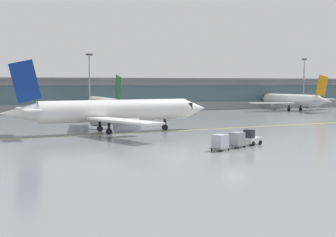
% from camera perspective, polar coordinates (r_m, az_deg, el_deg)
% --- Properties ---
extents(ground_plane, '(400.00, 400.00, 0.00)m').
position_cam_1_polar(ground_plane, '(52.95, 8.17, -4.52)').
color(ground_plane, gray).
extents(taxiway_centreline_stripe, '(109.63, 9.69, 0.01)m').
position_cam_1_polar(taxiway_centreline_stripe, '(74.89, -6.01, -1.87)').
color(taxiway_centreline_stripe, yellow).
rests_on(taxiway_centreline_stripe, ground_plane).
extents(terminal_concourse, '(208.68, 11.00, 9.60)m').
position_cam_1_polar(terminal_concourse, '(134.85, -10.15, 2.97)').
color(terminal_concourse, '#9EA3A8').
rests_on(terminal_concourse, ground_plane).
extents(gate_airplane_1, '(28.24, 30.33, 10.06)m').
position_cam_1_polar(gate_airplane_1, '(114.51, -7.91, 1.80)').
color(gate_airplane_1, silver).
rests_on(gate_airplane_1, ground_plane).
extents(gate_airplane_2, '(29.44, 31.69, 10.50)m').
position_cam_1_polar(gate_airplane_2, '(142.04, 15.04, 2.25)').
color(gate_airplane_2, white).
rests_on(gate_airplane_2, ground_plane).
extents(taxiing_regional_jet, '(35.52, 32.90, 11.76)m').
position_cam_1_polar(taxiing_regional_jet, '(76.37, -6.74, 0.90)').
color(taxiing_regional_jet, white).
rests_on(taxiing_regional_jet, ground_plane).
extents(baggage_tug, '(2.95, 2.46, 2.10)m').
position_cam_1_polar(baggage_tug, '(61.83, 10.25, -2.42)').
color(baggage_tug, silver).
rests_on(baggage_tug, ground_plane).
extents(cargo_dolly_lead, '(2.59, 2.35, 1.94)m').
position_cam_1_polar(cargo_dolly_lead, '(59.10, 8.51, -2.56)').
color(cargo_dolly_lead, '#595B60').
rests_on(cargo_dolly_lead, ground_plane).
extents(cargo_dolly_trailing, '(2.59, 2.35, 1.94)m').
position_cam_1_polar(cargo_dolly_trailing, '(56.26, 6.47, -2.89)').
color(cargo_dolly_trailing, '#595B60').
rests_on(cargo_dolly_trailing, ground_plane).
extents(apron_light_mast_1, '(1.80, 0.36, 16.03)m').
position_cam_1_polar(apron_light_mast_1, '(126.57, -9.68, 4.61)').
color(apron_light_mast_1, gray).
rests_on(apron_light_mast_1, ground_plane).
extents(apron_light_mast_2, '(1.80, 0.36, 15.98)m').
position_cam_1_polar(apron_light_mast_2, '(154.53, 16.44, 4.44)').
color(apron_light_mast_2, gray).
rests_on(apron_light_mast_2, ground_plane).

